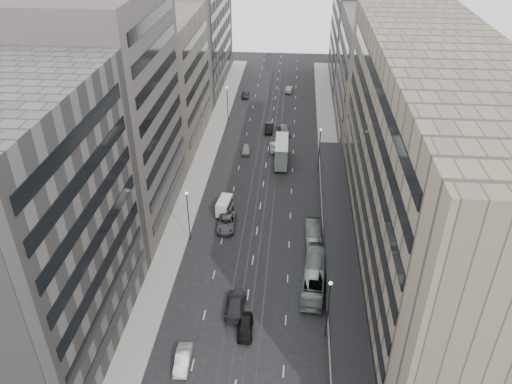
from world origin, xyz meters
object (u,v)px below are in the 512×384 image
(bus_near, at_px, (315,275))
(sedan_1, at_px, (183,359))
(panel_van, at_px, (224,206))
(double_decker, at_px, (282,151))
(sedan_0, at_px, (245,327))
(bus_far, at_px, (314,243))
(sedan_2, at_px, (227,222))

(bus_near, xyz_separation_m, sedan_1, (-14.56, -14.08, -0.85))
(sedan_1, bearing_deg, panel_van, 86.43)
(double_decker, relative_size, sedan_0, 1.89)
(sedan_1, bearing_deg, bus_far, 53.15)
(double_decker, distance_m, panel_van, 19.54)
(sedan_1, distance_m, sedan_2, 26.13)
(sedan_0, height_order, sedan_2, sedan_2)
(sedan_0, height_order, sedan_1, sedan_0)
(bus_near, distance_m, sedan_1, 20.27)
(bus_far, distance_m, sedan_2, 14.06)
(bus_near, height_order, bus_far, bus_near)
(bus_near, bearing_deg, double_decker, -75.04)
(bus_far, relative_size, double_decker, 1.17)
(sedan_0, relative_size, sedan_2, 0.77)
(sedan_2, bearing_deg, bus_far, -22.05)
(bus_near, height_order, sedan_1, bus_near)
(panel_van, distance_m, sedan_2, 3.87)
(bus_far, bearing_deg, sedan_2, -21.15)
(panel_van, xyz_separation_m, sedan_1, (-0.51, -29.83, -0.69))
(sedan_0, xyz_separation_m, sedan_1, (-6.35, -5.25, -0.03))
(double_decker, bearing_deg, sedan_1, -101.48)
(bus_near, bearing_deg, panel_van, -42.96)
(bus_near, relative_size, sedan_2, 1.96)
(bus_near, xyz_separation_m, sedan_0, (-8.21, -8.83, -0.82))
(bus_near, xyz_separation_m, double_decker, (-5.68, 33.38, 0.90))
(panel_van, distance_m, sedan_0, 25.28)
(double_decker, height_order, sedan_0, double_decker)
(bus_far, xyz_separation_m, sedan_0, (-8.21, -16.13, -0.62))
(bus_far, distance_m, sedan_1, 25.87)
(sedan_0, distance_m, sedan_2, 21.45)
(sedan_1, bearing_deg, sedan_0, 37.01)
(bus_far, relative_size, panel_van, 2.30)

